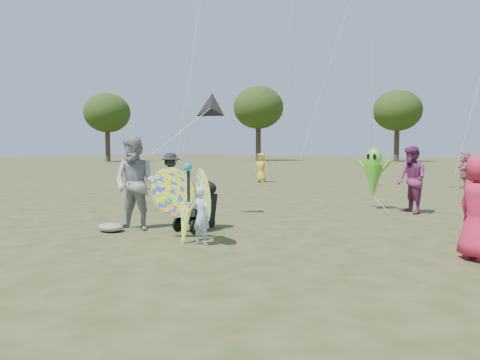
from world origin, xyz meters
name	(u,v)px	position (x,y,z in m)	size (l,w,h in m)	color
ground	(197,248)	(0.00, 0.00, 0.00)	(160.00, 160.00, 0.00)	#51592B
child_girl	(202,216)	(-0.13, 0.25, 0.53)	(0.38, 0.25, 1.05)	#9DBADE
adult_man	(135,183)	(-2.27, 0.55, 0.99)	(0.97, 0.75, 1.99)	#98989E
grey_bag	(111,227)	(-2.53, 0.10, 0.09)	(0.58, 0.47, 0.18)	gray
crowd_a	(479,207)	(4.08, 1.99, 0.83)	(0.81, 0.53, 1.65)	#C41F41
crowd_b	(171,178)	(-5.03, 4.31, 0.79)	(1.03, 0.59, 1.59)	black
crowd_e	(411,180)	(1.64, 6.62, 0.90)	(0.87, 0.68, 1.80)	#79285C
crowd_g	(261,168)	(-7.88, 13.46, 0.74)	(0.72, 0.47, 1.47)	gold
crowd_i	(133,169)	(-9.59, 6.66, 0.88)	(1.14, 0.66, 1.76)	teal
crowd_j	(465,170)	(1.08, 15.84, 0.80)	(1.48, 0.47, 1.60)	#AE6375
jogging_stroller	(199,201)	(-1.18, 1.35, 0.61)	(0.57, 1.08, 1.09)	black
butterfly_kite	(187,203)	(-0.51, 0.27, 0.73)	(1.74, 0.75, 1.68)	#DD2347
delta_kite_rig	(210,108)	(-2.20, 2.93, 2.73)	(0.89, 2.62, 1.55)	black
alien_kite	(373,175)	(0.53, 6.78, 0.97)	(1.12, 0.69, 1.74)	#5AC42E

